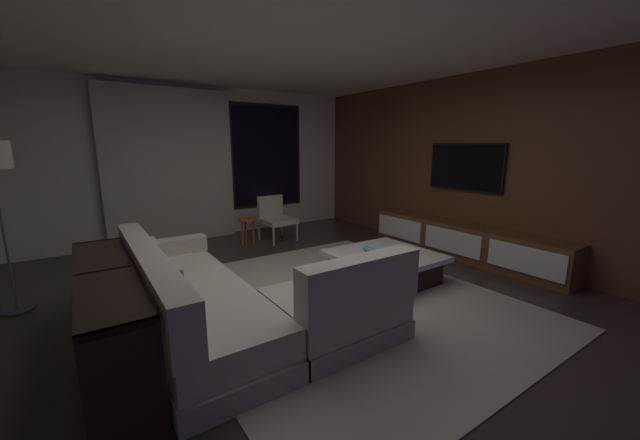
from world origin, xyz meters
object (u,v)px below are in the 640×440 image
at_px(sectional_couch, 230,303).
at_px(accent_chair_near_window, 275,216).
at_px(side_stool, 247,223).
at_px(coffee_table, 384,267).
at_px(book_stack_on_coffee_table, 376,249).
at_px(mounted_tv, 465,167).
at_px(media_console, 464,242).
at_px(console_table_behind_couch, 109,310).

xyz_separation_m(sectional_couch, accent_chair_near_window, (1.84, 2.69, 0.14)).
bearing_deg(accent_chair_near_window, sectional_couch, -124.37).
bearing_deg(sectional_couch, side_stool, 63.95).
bearing_deg(coffee_table, side_stool, 106.42).
bearing_deg(book_stack_on_coffee_table, mounted_tv, 2.76).
height_order(sectional_couch, coffee_table, sectional_couch).
relative_size(book_stack_on_coffee_table, accent_chair_near_window, 0.35).
relative_size(accent_chair_near_window, mounted_tv, 0.64).
relative_size(sectional_couch, book_stack_on_coffee_table, 9.18).
bearing_deg(sectional_couch, media_console, 2.14).
xyz_separation_m(sectional_couch, media_console, (3.66, 0.14, -0.04)).
bearing_deg(mounted_tv, sectional_couch, -175.02).
bearing_deg(media_console, console_table_behind_couch, -179.91).
bearing_deg(media_console, coffee_table, -179.85).
height_order(coffee_table, accent_chair_near_window, accent_chair_near_window).
relative_size(accent_chair_near_window, side_stool, 1.70).
relative_size(sectional_couch, side_stool, 5.43).
relative_size(accent_chair_near_window, media_console, 0.25).
height_order(book_stack_on_coffee_table, media_console, media_console).
height_order(side_stool, media_console, media_console).
height_order(accent_chair_near_window, console_table_behind_couch, accent_chair_near_window).
bearing_deg(media_console, book_stack_on_coffee_table, 176.27).
bearing_deg(accent_chair_near_window, media_console, -54.53).
bearing_deg(coffee_table, console_table_behind_couch, -179.94).
bearing_deg(coffee_table, accent_chair_near_window, 94.28).
height_order(book_stack_on_coffee_table, console_table_behind_couch, console_table_behind_couch).
height_order(coffee_table, media_console, media_console).
distance_m(coffee_table, console_table_behind_couch, 2.96).
xyz_separation_m(side_stool, console_table_behind_couch, (-2.21, -2.52, 0.04)).
relative_size(coffee_table, book_stack_on_coffee_table, 4.26).
relative_size(sectional_couch, media_console, 0.81).
xyz_separation_m(coffee_table, side_stool, (-0.74, 2.51, 0.19)).
xyz_separation_m(book_stack_on_coffee_table, media_console, (1.67, -0.11, -0.15)).
xyz_separation_m(coffee_table, book_stack_on_coffee_table, (-0.04, 0.11, 0.21)).
bearing_deg(console_table_behind_couch, side_stool, 48.75).
bearing_deg(side_stool, media_console, -46.62).
distance_m(mounted_tv, console_table_behind_couch, 4.85).
xyz_separation_m(coffee_table, accent_chair_near_window, (-0.19, 2.56, 0.25)).
height_order(sectional_couch, mounted_tv, mounted_tv).
distance_m(coffee_table, mounted_tv, 2.16).
distance_m(book_stack_on_coffee_table, accent_chair_near_window, 2.45).
relative_size(media_console, mounted_tv, 2.56).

